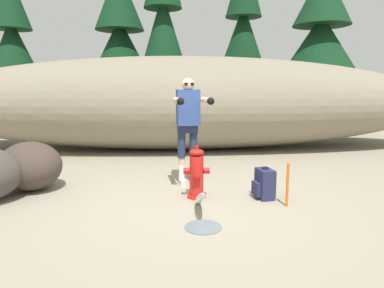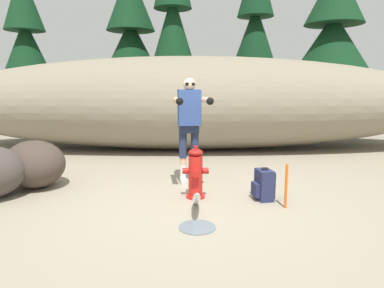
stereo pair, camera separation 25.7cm
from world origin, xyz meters
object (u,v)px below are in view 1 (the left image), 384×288
at_px(utility_worker, 188,118).
at_px(boulder_large, 30,166).
at_px(survey_stake, 287,185).
at_px(spare_backpack, 264,184).
at_px(fire_hydrant, 197,174).

distance_m(utility_worker, boulder_large, 2.61).
bearing_deg(boulder_large, survey_stake, -14.81).
relative_size(spare_backpack, boulder_large, 0.46).
bearing_deg(spare_backpack, survey_stake, 112.08).
xyz_separation_m(utility_worker, boulder_large, (-2.50, -0.15, -0.73)).
height_order(spare_backpack, survey_stake, survey_stake).
bearing_deg(survey_stake, boulder_large, 165.19).
bearing_deg(boulder_large, utility_worker, 3.52).
bearing_deg(survey_stake, fire_hydrant, 159.70).
height_order(utility_worker, spare_backpack, utility_worker).
distance_m(spare_backpack, boulder_large, 3.63).
xyz_separation_m(utility_worker, spare_backpack, (1.07, -0.80, -0.90)).
xyz_separation_m(spare_backpack, survey_stake, (0.22, -0.35, 0.08)).
bearing_deg(boulder_large, spare_backpack, -10.32).
height_order(spare_backpack, boulder_large, boulder_large).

